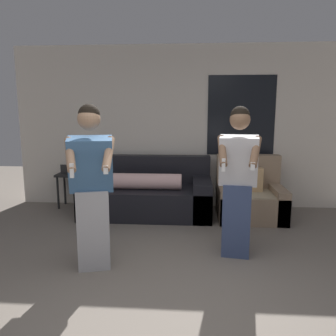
{
  "coord_description": "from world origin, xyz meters",
  "views": [
    {
      "loc": [
        0.2,
        -2.27,
        1.62
      ],
      "look_at": [
        -0.04,
        1.11,
        1.03
      ],
      "focal_mm": 35.0,
      "sensor_mm": 36.0,
      "label": 1
    }
  ],
  "objects_px": {
    "person_right": "(238,182)",
    "armchair": "(250,198)",
    "couch": "(147,194)",
    "person_left": "(92,188)",
    "side_table": "(71,179)"
  },
  "relations": [
    {
      "from": "person_right",
      "to": "armchair",
      "type": "bearing_deg",
      "value": 74.15
    },
    {
      "from": "armchair",
      "to": "couch",
      "type": "bearing_deg",
      "value": 177.31
    },
    {
      "from": "couch",
      "to": "person_right",
      "type": "xyz_separation_m",
      "value": [
        1.2,
        -1.47,
        0.54
      ]
    },
    {
      "from": "couch",
      "to": "person_left",
      "type": "distance_m",
      "value": 1.99
    },
    {
      "from": "couch",
      "to": "person_right",
      "type": "height_order",
      "value": "person_right"
    },
    {
      "from": "armchair",
      "to": "person_right",
      "type": "relative_size",
      "value": 0.59
    },
    {
      "from": "couch",
      "to": "armchair",
      "type": "distance_m",
      "value": 1.6
    },
    {
      "from": "couch",
      "to": "person_right",
      "type": "relative_size",
      "value": 1.2
    },
    {
      "from": "armchair",
      "to": "side_table",
      "type": "bearing_deg",
      "value": 173.12
    },
    {
      "from": "couch",
      "to": "person_left",
      "type": "height_order",
      "value": "person_left"
    },
    {
      "from": "armchair",
      "to": "person_left",
      "type": "relative_size",
      "value": 0.58
    },
    {
      "from": "couch",
      "to": "side_table",
      "type": "bearing_deg",
      "value": 168.22
    },
    {
      "from": "couch",
      "to": "side_table",
      "type": "height_order",
      "value": "couch"
    },
    {
      "from": "side_table",
      "to": "person_left",
      "type": "relative_size",
      "value": 0.43
    },
    {
      "from": "armchair",
      "to": "person_right",
      "type": "distance_m",
      "value": 1.55
    }
  ]
}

